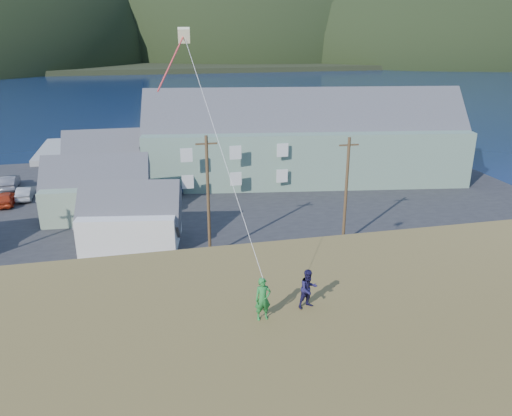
{
  "coord_description": "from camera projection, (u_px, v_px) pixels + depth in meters",
  "views": [
    {
      "loc": [
        -4.21,
        -33.92,
        16.88
      ],
      "look_at": [
        0.7,
        -12.05,
        8.8
      ],
      "focal_mm": 35.0,
      "sensor_mm": 36.0,
      "label": 1
    }
  ],
  "objects": [
    {
      "name": "parked_cars",
      "position": [
        110.0,
        182.0,
        55.25
      ],
      "size": [
        25.61,
        12.86,
        1.56
      ],
      "color": "white",
      "rests_on": "waterfront_lot"
    },
    {
      "name": "kite_flyer_navy",
      "position": [
        308.0,
        289.0,
        18.14
      ],
      "size": [
        0.86,
        0.75,
        1.51
      ],
      "primitive_type": "imported",
      "rotation": [
        0.0,
        0.0,
        0.27
      ],
      "color": "#19163C",
      "rests_on": "hillside"
    },
    {
      "name": "far_hills",
      "position": [
        207.0,
        55.0,
        300.82
      ],
      "size": [
        760.0,
        265.0,
        143.0
      ],
      "color": "black",
      "rests_on": "ground"
    },
    {
      "name": "grass_strip",
      "position": [
        216.0,
        277.0,
        35.87
      ],
      "size": [
        110.0,
        8.0,
        0.1
      ],
      "primitive_type": "cube",
      "color": "#4C3D19",
      "rests_on": "ground"
    },
    {
      "name": "lodge",
      "position": [
        304.0,
        138.0,
        57.62
      ],
      "size": [
        37.47,
        15.6,
        12.79
      ],
      "rotation": [
        0.0,
        0.0,
        -0.15
      ],
      "color": "gray",
      "rests_on": "waterfront_lot"
    },
    {
      "name": "ground",
      "position": [
        212.0,
        265.0,
        37.72
      ],
      "size": [
        900.0,
        900.0,
        0.0
      ],
      "primitive_type": "plane",
      "color": "#0A1638",
      "rests_on": "ground"
    },
    {
      "name": "utility_poles",
      "position": [
        161.0,
        203.0,
        36.78
      ],
      "size": [
        32.11,
        0.24,
        9.51
      ],
      "color": "#47331E",
      "rests_on": "waterfront_lot"
    },
    {
      "name": "far_shore",
      "position": [
        146.0,
        53.0,
        340.29
      ],
      "size": [
        900.0,
        320.0,
        2.0
      ],
      "primitive_type": "cube",
      "color": "black",
      "rests_on": "ground"
    },
    {
      "name": "waterfront_lot",
      "position": [
        190.0,
        195.0,
        53.31
      ],
      "size": [
        72.0,
        36.0,
        0.12
      ],
      "primitive_type": "cube",
      "color": "#28282B",
      "rests_on": "ground"
    },
    {
      "name": "kite_rig",
      "position": [
        183.0,
        43.0,
        19.01
      ],
      "size": [
        1.56,
        3.02,
        9.8
      ],
      "color": "beige",
      "rests_on": "ground"
    },
    {
      "name": "kite_flyer_green",
      "position": [
        263.0,
        299.0,
        17.39
      ],
      "size": [
        0.61,
        0.42,
        1.59
      ],
      "primitive_type": "imported",
      "rotation": [
        0.0,
        0.0,
        0.08
      ],
      "color": "#21792F",
      "rests_on": "hillside"
    },
    {
      "name": "shed_palegreen_far",
      "position": [
        112.0,
        158.0,
        57.81
      ],
      "size": [
        10.87,
        6.34,
        7.26
      ],
      "rotation": [
        0.0,
        0.0,
        -0.02
      ],
      "color": "slate",
      "rests_on": "waterfront_lot"
    },
    {
      "name": "wharf",
      "position": [
        134.0,
        148.0,
        73.05
      ],
      "size": [
        26.0,
        14.0,
        0.9
      ],
      "primitive_type": "cube",
      "color": "gray",
      "rests_on": "ground"
    },
    {
      "name": "shed_white",
      "position": [
        131.0,
        217.0,
        40.42
      ],
      "size": [
        8.83,
        6.57,
        6.44
      ],
      "rotation": [
        0.0,
        0.0,
        -0.17
      ],
      "color": "silver",
      "rests_on": "waterfront_lot"
    },
    {
      "name": "shed_palegreen_near",
      "position": [
        97.0,
        190.0,
        46.68
      ],
      "size": [
        10.18,
        6.86,
        7.09
      ],
      "rotation": [
        0.0,
        0.0,
        -0.08
      ],
      "color": "gray",
      "rests_on": "waterfront_lot"
    }
  ]
}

